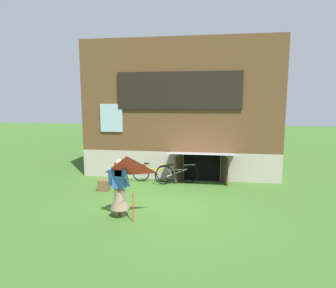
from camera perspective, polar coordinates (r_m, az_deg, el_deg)
name	(u,v)px	position (r m, az deg, el deg)	size (l,w,h in m)	color
ground_plane	(166,206)	(8.75, -0.32, -12.13)	(60.00, 60.00, 0.00)	#386023
log_house	(185,108)	(13.85, 3.35, 6.97)	(7.84, 6.49, 5.46)	#ADA393
person	(120,193)	(7.95, -9.46, -9.37)	(0.61, 0.52, 1.57)	#7F6B51
kite	(127,175)	(7.12, -8.02, -6.01)	(1.09, 1.11, 1.64)	red
bicycle_silver	(177,174)	(10.91, 1.74, -5.92)	(1.60, 0.59, 0.77)	black
bicycle_yellow	(153,173)	(11.18, -3.04, -5.64)	(1.62, 0.08, 0.74)	black
wooden_crate	(104,185)	(10.38, -12.42, -7.90)	(0.37, 0.31, 0.38)	brown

